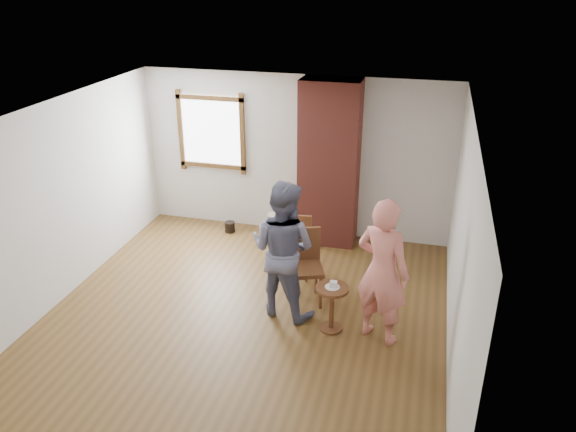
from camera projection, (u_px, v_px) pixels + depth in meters
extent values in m
plane|color=brown|center=(242.00, 321.00, 7.08)|extent=(5.50, 5.50, 0.00)
cube|color=silver|center=(295.00, 156.00, 8.96)|extent=(5.00, 0.04, 2.60)
cube|color=silver|center=(52.00, 207.00, 7.11)|extent=(0.04, 5.50, 2.60)
cube|color=silver|center=(461.00, 254.00, 5.97)|extent=(0.04, 5.50, 2.60)
cube|color=white|center=(234.00, 119.00, 6.00)|extent=(5.00, 5.50, 0.04)
cube|color=brown|center=(211.00, 133.00, 9.12)|extent=(1.14, 0.06, 1.34)
cube|color=white|center=(212.00, 132.00, 9.14)|extent=(1.00, 0.02, 1.20)
cube|color=brown|center=(329.00, 164.00, 8.60)|extent=(0.90, 0.50, 2.60)
cylinder|color=#C2B08C|center=(277.00, 226.00, 9.15)|extent=(0.42, 0.42, 0.41)
cylinder|color=black|center=(230.00, 227.00, 9.39)|extent=(0.18, 0.18, 0.17)
cube|color=brown|center=(296.00, 248.00, 7.94)|extent=(0.46, 0.46, 0.05)
cylinder|color=brown|center=(283.00, 267.00, 7.90)|extent=(0.04, 0.04, 0.43)
cylinder|color=brown|center=(306.00, 268.00, 7.86)|extent=(0.04, 0.04, 0.43)
cylinder|color=brown|center=(286.00, 256.00, 8.19)|extent=(0.04, 0.04, 0.43)
cylinder|color=brown|center=(308.00, 257.00, 8.16)|extent=(0.04, 0.04, 0.43)
cube|color=brown|center=(298.00, 229.00, 8.01)|extent=(0.40, 0.10, 0.43)
cube|color=brown|center=(305.00, 269.00, 7.29)|extent=(0.59, 0.59, 0.05)
cylinder|color=brown|center=(292.00, 294.00, 7.20)|extent=(0.04, 0.04, 0.49)
cylinder|color=brown|center=(321.00, 292.00, 7.24)|extent=(0.04, 0.04, 0.49)
cylinder|color=brown|center=(289.00, 279.00, 7.54)|extent=(0.04, 0.04, 0.49)
cylinder|color=brown|center=(316.00, 277.00, 7.58)|extent=(0.04, 0.04, 0.49)
cube|color=brown|center=(303.00, 245.00, 7.38)|extent=(0.45, 0.20, 0.49)
cylinder|color=brown|center=(332.00, 289.00, 6.69)|extent=(0.40, 0.40, 0.04)
cylinder|color=brown|center=(332.00, 309.00, 6.81)|extent=(0.06, 0.06, 0.54)
cylinder|color=brown|center=(331.00, 328.00, 6.92)|extent=(0.28, 0.28, 0.03)
cylinder|color=white|center=(332.00, 287.00, 6.68)|extent=(0.18, 0.18, 0.01)
cube|color=white|center=(333.00, 285.00, 6.66)|extent=(0.08, 0.07, 0.06)
imported|color=#141739|center=(283.00, 249.00, 6.92)|extent=(1.02, 0.88, 1.80)
imported|color=#E57E72|center=(382.00, 272.00, 6.41)|extent=(0.77, 0.65, 1.81)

